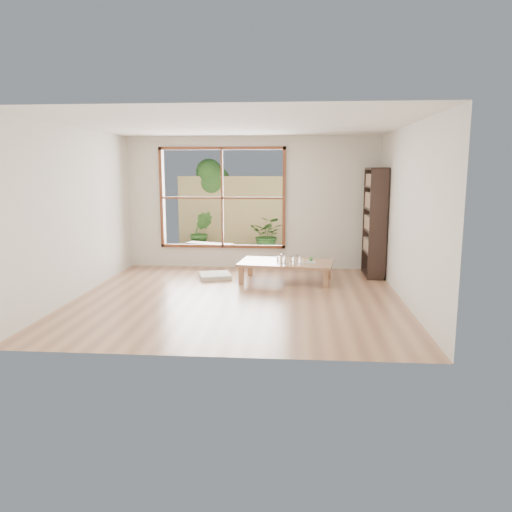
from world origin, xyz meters
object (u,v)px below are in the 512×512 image
(food_tray, at_px, (307,261))
(garden_bench, at_px, (209,246))
(low_table, at_px, (286,264))
(bookshelf, at_px, (375,222))

(food_tray, bearing_deg, garden_bench, 127.39)
(low_table, height_order, food_tray, food_tray)
(low_table, xyz_separation_m, bookshelf, (1.61, 0.63, 0.69))
(bookshelf, bearing_deg, food_tray, -151.38)
(garden_bench, bearing_deg, bookshelf, -4.09)
(low_table, height_order, garden_bench, garden_bench)
(low_table, relative_size, garden_bench, 1.56)
(food_tray, bearing_deg, low_table, 166.36)
(food_tray, distance_m, garden_bench, 2.99)
(low_table, relative_size, bookshelf, 0.86)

